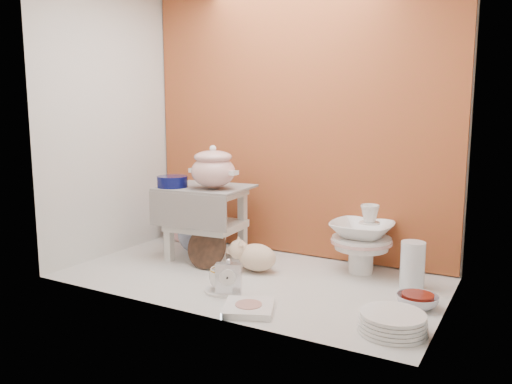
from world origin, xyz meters
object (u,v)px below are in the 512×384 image
(floral_platter, at_px, (187,214))
(dinner_plate_stack, at_px, (393,322))
(gold_rim_teacup, at_px, (223,279))
(blue_white_vase, at_px, (198,230))
(porcelain_tower, at_px, (362,238))
(plush_pig, at_px, (257,257))
(mantel_clock, at_px, (229,277))
(step_stool, at_px, (206,222))
(crystal_bowl, at_px, (417,301))
(soup_tureen, at_px, (213,167))

(floral_platter, height_order, dinner_plate_stack, floral_platter)
(floral_platter, bearing_deg, gold_rim_teacup, -43.44)
(floral_platter, xyz_separation_m, gold_rim_teacup, (0.68, -0.65, -0.11))
(blue_white_vase, distance_m, porcelain_tower, 0.96)
(gold_rim_teacup, bearing_deg, blue_white_vase, 134.70)
(floral_platter, bearing_deg, plush_pig, -25.49)
(blue_white_vase, distance_m, plush_pig, 0.53)
(plush_pig, relative_size, dinner_plate_stack, 1.01)
(mantel_clock, bearing_deg, gold_rim_teacup, 126.76)
(mantel_clock, relative_size, dinner_plate_stack, 0.65)
(blue_white_vase, bearing_deg, mantel_clock, -44.29)
(blue_white_vase, bearing_deg, plush_pig, -20.22)
(blue_white_vase, bearing_deg, gold_rim_teacup, -45.30)
(step_stool, height_order, porcelain_tower, step_stool)
(blue_white_vase, height_order, porcelain_tower, porcelain_tower)
(blue_white_vase, xyz_separation_m, dinner_plate_stack, (1.27, -0.56, -0.09))
(gold_rim_teacup, bearing_deg, dinner_plate_stack, -3.75)
(floral_platter, distance_m, crystal_bowl, 1.55)
(gold_rim_teacup, xyz_separation_m, dinner_plate_stack, (0.77, -0.05, -0.02))
(step_stool, height_order, plush_pig, step_stool)
(gold_rim_teacup, xyz_separation_m, crystal_bowl, (0.80, 0.24, -0.03))
(gold_rim_teacup, relative_size, crystal_bowl, 0.73)
(step_stool, height_order, dinner_plate_stack, step_stool)
(floral_platter, bearing_deg, blue_white_vase, -37.64)
(soup_tureen, height_order, crystal_bowl, soup_tureen)
(soup_tureen, xyz_separation_m, porcelain_tower, (0.74, 0.22, -0.34))
(blue_white_vase, bearing_deg, floral_platter, 142.36)
(step_stool, xyz_separation_m, blue_white_vase, (-0.13, 0.10, -0.08))
(soup_tureen, bearing_deg, crystal_bowl, -6.16)
(step_stool, distance_m, soup_tureen, 0.33)
(mantel_clock, bearing_deg, crystal_bowl, -2.13)
(soup_tureen, height_order, mantel_clock, soup_tureen)
(gold_rim_teacup, bearing_deg, crystal_bowl, 16.39)
(blue_white_vase, relative_size, porcelain_tower, 0.70)
(blue_white_vase, bearing_deg, step_stool, -37.94)
(gold_rim_teacup, relative_size, dinner_plate_stack, 0.49)
(dinner_plate_stack, xyz_separation_m, porcelain_tower, (-0.32, 0.62, 0.14))
(blue_white_vase, height_order, crystal_bowl, blue_white_vase)
(floral_platter, xyz_separation_m, blue_white_vase, (0.18, -0.14, -0.05))
(mantel_clock, xyz_separation_m, dinner_plate_stack, (0.72, -0.02, -0.05))
(crystal_bowl, bearing_deg, porcelain_tower, 136.15)
(crystal_bowl, bearing_deg, plush_pig, 173.63)
(gold_rim_teacup, bearing_deg, floral_platter, 136.56)
(porcelain_tower, bearing_deg, soup_tureen, -163.59)
(floral_platter, height_order, crystal_bowl, floral_platter)
(step_stool, distance_m, porcelain_tower, 0.84)
(blue_white_vase, bearing_deg, dinner_plate_stack, -23.67)
(floral_platter, bearing_deg, dinner_plate_stack, -25.64)
(step_stool, height_order, soup_tureen, soup_tureen)
(plush_pig, bearing_deg, mantel_clock, -74.46)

